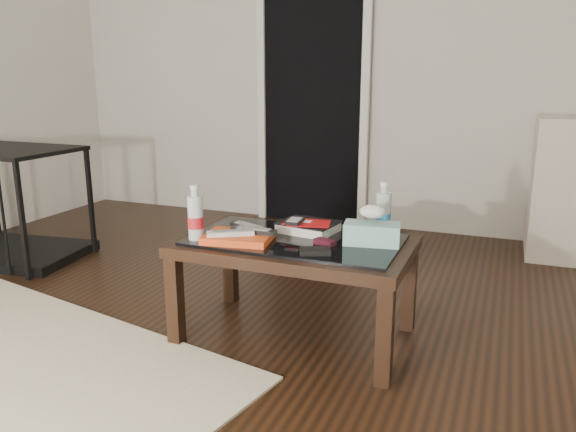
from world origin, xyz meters
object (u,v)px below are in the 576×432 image
coffee_table (295,253)px  textbook (308,227)px  pet_crate (9,223)px  water_bottle_left (195,212)px  water_bottle_right (383,209)px  tissue_box (372,234)px

coffee_table → textbook: (0.01, 0.12, 0.09)m
pet_crate → textbook: pet_crate is taller
coffee_table → textbook: size_ratio=4.00×
textbook → water_bottle_left: size_ratio=1.05×
coffee_table → pet_crate: 2.16m
water_bottle_right → tissue_box: bearing=-94.4°
coffee_table → water_bottle_left: bearing=-157.0°
pet_crate → water_bottle_left: (1.73, -0.55, 0.35)m
tissue_box → water_bottle_left: bearing=-173.3°
water_bottle_right → tissue_box: size_ratio=1.03×
coffee_table → pet_crate: pet_crate is taller
coffee_table → tissue_box: 0.35m
textbook → tissue_box: (0.31, -0.08, 0.02)m
tissue_box → water_bottle_right: bearing=76.1°
water_bottle_left → tissue_box: 0.76m
pet_crate → tissue_box: size_ratio=4.23×
water_bottle_left → water_bottle_right: size_ratio=1.00×
coffee_table → tissue_box: tissue_box is taller
pet_crate → water_bottle_left: bearing=-25.4°
textbook → water_bottle_right: bearing=22.5°
water_bottle_left → tissue_box: size_ratio=1.03×
coffee_table → textbook: textbook is taller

